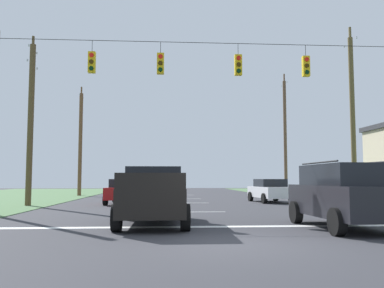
# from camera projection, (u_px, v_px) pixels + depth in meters

# --- Properties ---
(ground_plane) EXTENTS (120.00, 120.00, 0.00)m
(ground_plane) POSITION_uv_depth(u_px,v_px,m) (232.00, 245.00, 9.72)
(ground_plane) COLOR #333338
(stop_bar_stripe) EXTENTS (15.16, 0.45, 0.01)m
(stop_bar_stripe) POSITION_uv_depth(u_px,v_px,m) (214.00, 227.00, 13.32)
(stop_bar_stripe) COLOR white
(stop_bar_stripe) RESTS_ON ground
(lane_dash_0) EXTENTS (2.50, 0.15, 0.01)m
(lane_dash_0) POSITION_uv_depth(u_px,v_px,m) (198.00, 212.00, 19.29)
(lane_dash_0) COLOR white
(lane_dash_0) RESTS_ON ground
(lane_dash_1) EXTENTS (2.50, 0.15, 0.01)m
(lane_dash_1) POSITION_uv_depth(u_px,v_px,m) (189.00, 203.00, 26.49)
(lane_dash_1) COLOR white
(lane_dash_1) RESTS_ON ground
(lane_dash_2) EXTENTS (2.50, 0.15, 0.01)m
(lane_dash_2) POSITION_uv_depth(u_px,v_px,m) (185.00, 199.00, 32.07)
(lane_dash_2) COLOR white
(lane_dash_2) RESTS_ON ground
(lane_dash_3) EXTENTS (2.50, 0.15, 0.01)m
(lane_dash_3) POSITION_uv_depth(u_px,v_px,m) (181.00, 195.00, 39.48)
(lane_dash_3) COLOR white
(lane_dash_3) RESTS_ON ground
(lane_dash_4) EXTENTS (2.50, 0.15, 0.01)m
(lane_dash_4) POSITION_uv_depth(u_px,v_px,m) (177.00, 192.00, 49.74)
(lane_dash_4) COLOR white
(lane_dash_4) RESTS_ON ground
(overhead_signal_span) EXTENTS (18.27, 0.31, 8.08)m
(overhead_signal_span) POSITION_uv_depth(u_px,v_px,m) (199.00, 112.00, 18.69)
(overhead_signal_span) COLOR brown
(overhead_signal_span) RESTS_ON ground
(pickup_truck) EXTENTS (2.31, 5.41, 1.95)m
(pickup_truck) POSITION_uv_depth(u_px,v_px,m) (153.00, 196.00, 14.12)
(pickup_truck) COLOR black
(pickup_truck) RESTS_ON ground
(suv_black) EXTENTS (2.30, 4.84, 2.05)m
(suv_black) POSITION_uv_depth(u_px,v_px,m) (344.00, 194.00, 12.91)
(suv_black) COLOR black
(suv_black) RESTS_ON ground
(distant_car_oncoming) EXTENTS (2.26, 4.42, 1.52)m
(distant_car_oncoming) POSITION_uv_depth(u_px,v_px,m) (125.00, 191.00, 25.47)
(distant_car_oncoming) COLOR maroon
(distant_car_oncoming) RESTS_ON ground
(distant_car_far_parked) EXTENTS (2.33, 4.45, 1.52)m
(distant_car_far_parked) POSITION_uv_depth(u_px,v_px,m) (270.00, 190.00, 27.37)
(distant_car_far_parked) COLOR silver
(distant_car_far_parked) RESTS_ON ground
(utility_pole_mid_right) EXTENTS (0.29, 1.78, 10.84)m
(utility_pole_mid_right) POSITION_uv_depth(u_px,v_px,m) (353.00, 117.00, 25.13)
(utility_pole_mid_right) COLOR brown
(utility_pole_mid_right) RESTS_ON ground
(utility_pole_far_right) EXTENTS (0.30, 1.83, 11.47)m
(utility_pole_far_right) POSITION_uv_depth(u_px,v_px,m) (285.00, 136.00, 38.99)
(utility_pole_far_right) COLOR brown
(utility_pole_far_right) RESTS_ON ground
(utility_pole_mid_left) EXTENTS (0.33, 1.85, 9.83)m
(utility_pole_mid_left) POSITION_uv_depth(u_px,v_px,m) (31.00, 120.00, 23.83)
(utility_pole_mid_left) COLOR brown
(utility_pole_mid_left) RESTS_ON ground
(utility_pole_far_left) EXTENTS (0.33, 1.69, 9.98)m
(utility_pole_far_left) POSITION_uv_depth(u_px,v_px,m) (80.00, 143.00, 37.82)
(utility_pole_far_left) COLOR brown
(utility_pole_far_left) RESTS_ON ground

